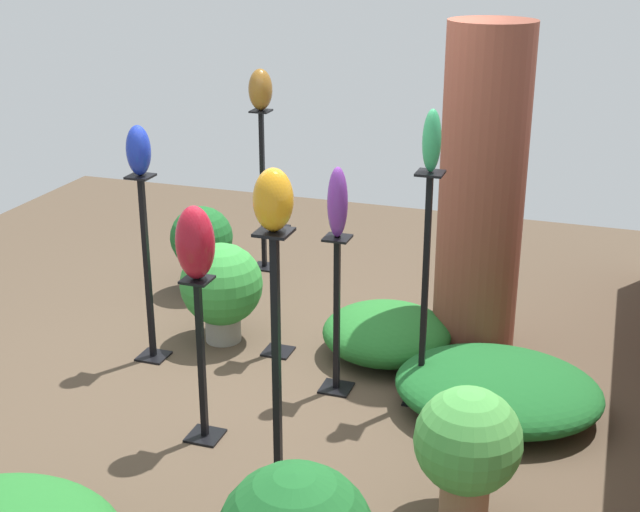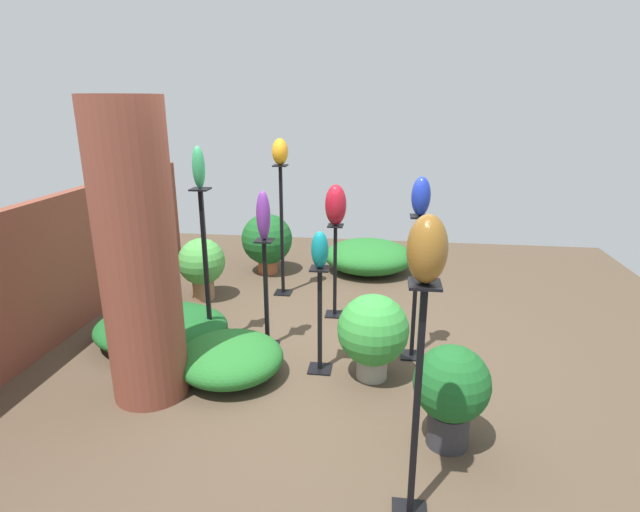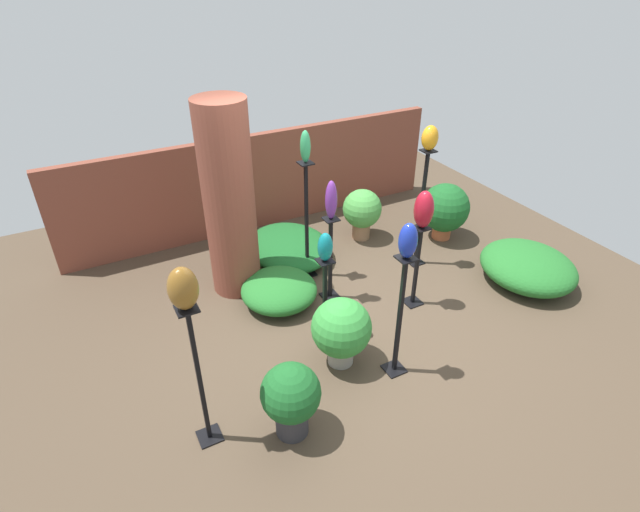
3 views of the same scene
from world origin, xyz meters
name	(u,v)px [view 3 (image 3 of 3)]	position (x,y,z in m)	size (l,w,h in m)	color
ground_plane	(348,321)	(0.00, 0.00, 0.00)	(8.00, 8.00, 0.00)	#4C3D2D
brick_wall_back	(259,181)	(0.00, 2.57, 0.70)	(5.60, 0.12, 1.40)	brown
brick_pillar	(229,202)	(-0.86, 1.24, 1.15)	(0.58, 0.58, 2.31)	brown
pedestal_teal	(325,302)	(-0.34, -0.06, 0.43)	(0.20, 0.20, 0.95)	black
pedestal_jade	(307,226)	(0.01, 1.06, 0.71)	(0.20, 0.20, 1.52)	black
pedestal_amber	(421,214)	(1.40, 0.63, 0.73)	(0.20, 0.20, 1.56)	black
pedestal_cobalt	(399,322)	(0.01, -0.87, 0.61)	(0.20, 0.20, 1.33)	black
pedestal_violet	(330,263)	(0.03, 0.50, 0.48)	(0.20, 0.20, 1.06)	black
pedestal_ruby	(416,270)	(0.84, -0.07, 0.46)	(0.20, 0.20, 1.02)	black
pedestal_bronze	(200,383)	(-1.86, -0.78, 0.65)	(0.20, 0.20, 1.41)	black
art_vase_teal	(325,247)	(-0.34, -0.06, 1.10)	(0.15, 0.14, 0.31)	#0F727A
art_vase_jade	(305,147)	(0.01, 1.06, 1.71)	(0.12, 0.11, 0.37)	#2D9356
art_vase_amber	(430,138)	(1.40, 0.63, 1.71)	(0.20, 0.18, 0.30)	orange
art_vase_cobalt	(408,241)	(0.01, -0.87, 1.50)	(0.17, 0.16, 0.33)	#192D9E
art_vase_violet	(331,200)	(0.03, 0.50, 1.29)	(0.13, 0.13, 0.45)	#6B2D8C
art_vase_ruby	(424,209)	(0.84, -0.07, 1.23)	(0.21, 0.22, 0.42)	maroon
art_vase_bronze	(183,288)	(-1.86, -0.78, 1.58)	(0.22, 0.20, 0.34)	brown
potted_plant_mid_right	(362,210)	(1.12, 1.53, 0.43)	(0.55, 0.55, 0.74)	#936B4C
potted_plant_mid_left	(291,397)	(-1.20, -1.06, 0.43)	(0.51, 0.51, 0.73)	#2D2D33
potted_plant_front_left	(341,329)	(-0.40, -0.51, 0.42)	(0.60, 0.60, 0.74)	gray
potted_plant_walkway_edge	(445,209)	(2.14, 0.99, 0.46)	(0.68, 0.68, 0.82)	#B25B38
foliage_bed_east	(279,290)	(-0.55, 0.68, 0.17)	(0.89, 0.91, 0.35)	#236B28
foliage_bed_west	(289,247)	(-0.02, 1.54, 0.16)	(1.09, 1.29, 0.31)	#195923
foliage_bed_center	(528,267)	(2.35, -0.38, 0.22)	(1.09, 1.21, 0.44)	#236B28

